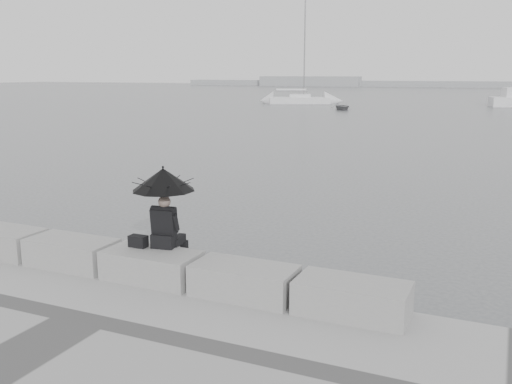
% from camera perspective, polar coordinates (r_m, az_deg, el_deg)
% --- Properties ---
extents(ground, '(360.00, 360.00, 0.00)m').
position_cam_1_polar(ground, '(10.31, -8.77, -10.49)').
color(ground, '#47494C').
rests_on(ground, ground).
extents(stone_block_far_left, '(1.60, 0.80, 0.50)m').
position_cam_1_polar(stone_block_far_left, '(11.90, -24.03, -4.53)').
color(stone_block_far_left, gray).
rests_on(stone_block_far_left, promenade).
extents(stone_block_left, '(1.60, 0.80, 0.50)m').
position_cam_1_polar(stone_block_left, '(10.72, -17.91, -5.80)').
color(stone_block_left, gray).
rests_on(stone_block_left, promenade).
extents(stone_block_centre, '(1.60, 0.80, 0.50)m').
position_cam_1_polar(stone_block_centre, '(9.70, -10.37, -7.27)').
color(stone_block_centre, gray).
rests_on(stone_block_centre, promenade).
extents(stone_block_right, '(1.60, 0.80, 0.50)m').
position_cam_1_polar(stone_block_right, '(8.89, -1.19, -8.88)').
color(stone_block_right, gray).
rests_on(stone_block_right, promenade).
extents(stone_block_far_right, '(1.60, 0.80, 0.50)m').
position_cam_1_polar(stone_block_far_right, '(8.35, 9.59, -10.46)').
color(stone_block_far_right, gray).
rests_on(stone_block_far_right, promenade).
extents(seated_person, '(1.06, 1.06, 1.39)m').
position_cam_1_polar(seated_person, '(9.59, -9.26, 0.17)').
color(seated_person, black).
rests_on(seated_person, stone_block_centre).
extents(bag, '(0.31, 0.18, 0.20)m').
position_cam_1_polar(bag, '(9.88, -11.70, -4.84)').
color(bag, black).
rests_on(bag, stone_block_centre).
extents(distant_landmass, '(180.00, 8.00, 2.80)m').
position_cam_1_polar(distant_landmass, '(163.04, 19.91, 10.12)').
color(distant_landmass, '#939698').
rests_on(distant_landmass, ground).
extents(sailboat_left, '(7.94, 4.90, 12.90)m').
position_cam_1_polar(sailboat_left, '(73.90, 4.42, 9.22)').
color(sailboat_left, silver).
rests_on(sailboat_left, ground).
extents(dinghy, '(3.60, 2.67, 0.56)m').
position_cam_1_polar(dinghy, '(62.18, 8.60, 8.40)').
color(dinghy, gray).
rests_on(dinghy, ground).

